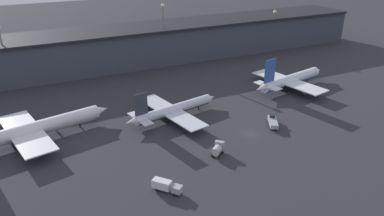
% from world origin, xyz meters
% --- Properties ---
extents(ground, '(600.00, 600.00, 0.00)m').
position_xyz_m(ground, '(0.00, 0.00, 0.00)').
color(ground, '#2D2D33').
extents(terminal_building, '(225.16, 26.14, 17.34)m').
position_xyz_m(terminal_building, '(0.00, 84.74, 8.71)').
color(terminal_building, '#3D424C').
rests_on(terminal_building, ground).
extents(airplane_0, '(48.77, 32.41, 14.40)m').
position_xyz_m(airplane_0, '(-61.11, 25.14, 3.68)').
color(airplane_0, white).
rests_on(airplane_0, ground).
extents(airplane_1, '(36.03, 32.59, 11.80)m').
position_xyz_m(airplane_1, '(-17.08, 21.38, 2.90)').
color(airplane_1, silver).
rests_on(airplane_1, ground).
extents(airplane_2, '(39.32, 33.00, 14.46)m').
position_xyz_m(airplane_2, '(36.00, 25.80, 3.52)').
color(airplane_2, white).
rests_on(airplane_2, ground).
extents(service_vehicle_0, '(5.88, 7.88, 2.85)m').
position_xyz_m(service_vehicle_0, '(9.56, 1.77, 1.35)').
color(service_vehicle_0, '#9EA3A8').
rests_on(service_vehicle_0, ground).
extents(service_vehicle_1, '(6.40, 7.00, 2.87)m').
position_xyz_m(service_vehicle_1, '(-34.50, -14.99, 1.65)').
color(service_vehicle_1, '#9EA3A8').
rests_on(service_vehicle_1, ground).
extents(service_vehicle_2, '(4.90, 4.74, 3.43)m').
position_xyz_m(service_vehicle_2, '(-15.13, -5.81, 1.82)').
color(service_vehicle_2, '#9EA3A8').
rests_on(service_vehicle_2, ground).
extents(lamp_post_0, '(1.80, 1.80, 25.10)m').
position_xyz_m(lamp_post_0, '(-65.21, 77.45, 15.96)').
color(lamp_post_0, slate).
rests_on(lamp_post_0, ground).
extents(lamp_post_1, '(1.80, 1.80, 28.35)m').
position_xyz_m(lamp_post_1, '(2.69, 77.45, 17.73)').
color(lamp_post_1, slate).
rests_on(lamp_post_1, ground).
extents(lamp_post_2, '(1.80, 1.80, 20.69)m').
position_xyz_m(lamp_post_2, '(66.13, 77.45, 13.50)').
color(lamp_post_2, slate).
rests_on(lamp_post_2, ground).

